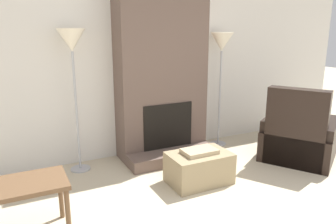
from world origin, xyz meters
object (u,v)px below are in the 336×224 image
Objects in this scene: side_table at (17,192)px; floor_lamp_right at (222,48)px; armchair at (299,139)px; floor_lamp_left at (72,48)px; ottoman at (199,167)px.

side_table is 3.35m from floor_lamp_right.
armchair is 0.74× the size of floor_lamp_left.
ottoman is 1.92m from floor_lamp_right.
floor_lamp_right is (2.92, 1.25, 1.05)m from side_table.
side_table is (-3.58, -0.26, 0.16)m from armchair.
floor_lamp_left is 1.03× the size of floor_lamp_right.
armchair is 1.61× the size of side_table.
ottoman is at bearing -40.14° from floor_lamp_left.
side_table is at bearing -156.92° from floor_lamp_right.
floor_lamp_left is (-2.81, 0.99, 1.26)m from armchair.
floor_lamp_left is at bearing 139.86° from ottoman.
armchair is 3.59m from side_table.
floor_lamp_left is at bearing 38.93° from armchair.
ottoman is 0.42× the size of floor_lamp_right.
armchair is at bearing 4.10° from side_table.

